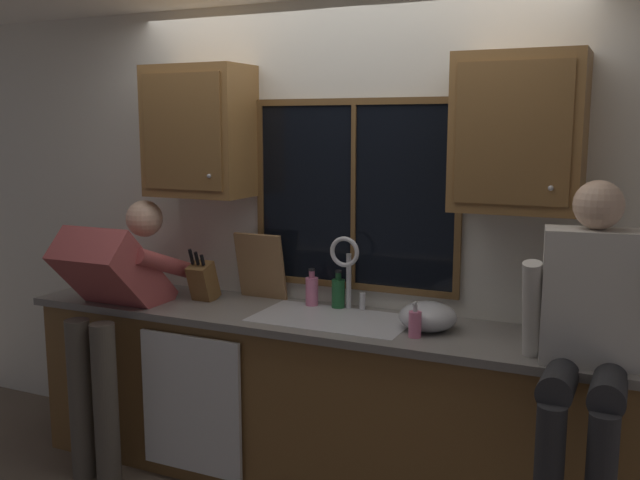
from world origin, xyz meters
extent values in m
cube|color=silver|center=(0.00, 0.06, 1.27)|extent=(5.64, 0.12, 2.55)
cube|color=black|center=(0.07, -0.01, 1.52)|extent=(1.10, 0.02, 0.95)
cube|color=brown|center=(0.07, -0.02, 2.02)|extent=(1.17, 0.02, 0.04)
cube|color=brown|center=(0.07, -0.02, 1.03)|extent=(1.17, 0.02, 0.04)
cube|color=brown|center=(-0.49, -0.02, 1.52)|extent=(0.04, 0.02, 0.95)
cube|color=brown|center=(0.64, -0.02, 1.52)|extent=(0.03, 0.02, 0.95)
cube|color=brown|center=(0.07, -0.02, 1.52)|extent=(0.02, 0.02, 0.95)
cube|color=brown|center=(0.00, -0.29, 0.44)|extent=(3.24, 0.58, 0.88)
cube|color=slate|center=(0.00, -0.31, 0.90)|extent=(3.30, 0.62, 0.04)
cube|color=white|center=(-0.59, -0.61, 0.46)|extent=(0.60, 0.02, 0.74)
cube|color=olive|center=(-0.79, -0.17, 1.86)|extent=(0.58, 0.33, 0.72)
cube|color=brown|center=(-0.79, -0.34, 1.86)|extent=(0.50, 0.01, 0.62)
sphere|color=#B2B2B7|center=(-0.62, -0.34, 1.63)|extent=(0.02, 0.02, 0.02)
cube|color=olive|center=(0.94, -0.17, 1.86)|extent=(0.58, 0.33, 0.72)
cube|color=brown|center=(0.94, -0.34, 1.86)|extent=(0.50, 0.01, 0.62)
sphere|color=#B2B2B7|center=(1.12, -0.34, 1.63)|extent=(0.02, 0.02, 0.02)
cube|color=#B7B7BC|center=(0.07, -0.30, 0.91)|extent=(0.80, 0.46, 0.02)
cube|color=#9C9CA0|center=(-0.13, -0.30, 0.81)|extent=(0.36, 0.42, 0.20)
cube|color=#9C9CA0|center=(0.27, -0.30, 0.81)|extent=(0.36, 0.42, 0.20)
cube|color=#B7B7BC|center=(0.07, -0.30, 0.81)|extent=(0.04, 0.42, 0.20)
cylinder|color=silver|center=(0.07, -0.08, 1.07)|extent=(0.03, 0.03, 0.30)
torus|color=silver|center=(0.07, -0.14, 1.24)|extent=(0.16, 0.02, 0.16)
cylinder|color=silver|center=(0.15, -0.08, 0.97)|extent=(0.03, 0.03, 0.09)
cylinder|color=#595147|center=(-1.20, -0.76, 0.44)|extent=(0.13, 0.13, 0.88)
cylinder|color=#595147|center=(-1.03, -0.76, 0.44)|extent=(0.13, 0.13, 0.88)
cube|color=#B24C4C|center=(-1.11, -0.56, 1.09)|extent=(0.44, 0.56, 0.57)
sphere|color=beige|center=(-1.11, -0.28, 1.37)|extent=(0.21, 0.21, 0.21)
cylinder|color=#B24C4C|center=(-1.33, -0.38, 1.14)|extent=(0.09, 0.52, 0.26)
cylinder|color=#B24C4C|center=(-0.89, -0.38, 1.14)|extent=(0.09, 0.52, 0.26)
cylinder|color=#262628|center=(1.23, -0.69, 0.90)|extent=(0.14, 0.43, 0.16)
cylinder|color=#262628|center=(1.41, -0.69, 0.90)|extent=(0.14, 0.43, 0.16)
cylinder|color=#262628|center=(1.23, -0.91, 0.65)|extent=(0.11, 0.11, 0.46)
cylinder|color=#262628|center=(1.41, -0.91, 0.65)|extent=(0.11, 0.11, 0.46)
cube|color=beige|center=(1.32, -0.47, 1.20)|extent=(0.42, 0.25, 0.56)
sphere|color=beige|center=(1.32, -0.47, 1.58)|extent=(0.20, 0.20, 0.20)
cylinder|color=beige|center=(1.09, -0.52, 1.12)|extent=(0.08, 0.20, 0.47)
cube|color=brown|center=(-0.74, -0.26, 1.02)|extent=(0.12, 0.18, 0.25)
cylinder|color=black|center=(-0.77, -0.31, 1.18)|extent=(0.02, 0.05, 0.09)
cylinder|color=black|center=(-0.74, -0.31, 1.17)|extent=(0.02, 0.04, 0.08)
cylinder|color=black|center=(-0.70, -0.31, 1.16)|extent=(0.02, 0.04, 0.06)
cube|color=#997047|center=(-0.46, -0.09, 1.11)|extent=(0.29, 0.10, 0.38)
ellipsoid|color=#B7B7BC|center=(0.57, -0.28, 0.98)|extent=(0.28, 0.28, 0.14)
cylinder|color=pink|center=(0.55, -0.43, 0.98)|extent=(0.06, 0.06, 0.12)
cylinder|color=silver|center=(0.55, -0.43, 1.06)|extent=(0.02, 0.02, 0.04)
cylinder|color=silver|center=(0.55, -0.45, 1.08)|extent=(0.01, 0.04, 0.01)
cylinder|color=pink|center=(-0.13, -0.10, 1.00)|extent=(0.07, 0.07, 0.15)
cylinder|color=#AD5B7A|center=(-0.13, -0.10, 1.09)|extent=(0.03, 0.03, 0.04)
cylinder|color=black|center=(-0.13, -0.10, 1.12)|extent=(0.03, 0.03, 0.01)
cylinder|color=#1E592D|center=(0.02, -0.09, 1.00)|extent=(0.07, 0.07, 0.16)
cylinder|color=#184724|center=(0.02, -0.09, 1.09)|extent=(0.03, 0.03, 0.04)
cylinder|color=black|center=(0.02, -0.09, 1.12)|extent=(0.04, 0.04, 0.01)
camera|label=1|loc=(1.48, -3.49, 1.90)|focal=39.56mm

